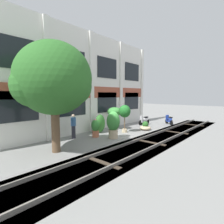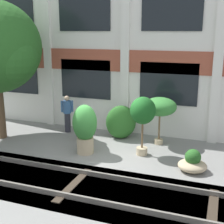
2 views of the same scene
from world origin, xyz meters
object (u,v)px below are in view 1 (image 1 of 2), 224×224
at_px(potted_plant_wide_bowl, 145,127).
at_px(resident_by_doorway, 73,125).
at_px(broadleaf_tree, 54,81).
at_px(potted_plant_terracotta_small, 125,112).
at_px(potted_plant_low_pan, 115,112).
at_px(potted_plant_fluted_column, 96,127).
at_px(scooter_near_curb, 169,120).
at_px(potted_plant_ribbed_drum, 113,124).
at_px(topiary_hedge, 100,123).
at_px(scooter_second_parked, 144,120).

bearing_deg(potted_plant_wide_bowl, resident_by_doorway, 158.75).
relative_size(broadleaf_tree, resident_by_doorway, 3.40).
xyz_separation_m(potted_plant_terracotta_small, potted_plant_low_pan, (0.34, 1.30, -0.08)).
xyz_separation_m(potted_plant_fluted_column, resident_by_doorway, (-1.22, 0.84, 0.19)).
bearing_deg(potted_plant_low_pan, scooter_near_curb, -24.11).
bearing_deg(potted_plant_wide_bowl, potted_plant_low_pan, 126.44).
bearing_deg(potted_plant_low_pan, potted_plant_terracotta_small, -104.75).
xyz_separation_m(potted_plant_ribbed_drum, potted_plant_low_pan, (2.31, 1.84, 0.49)).
relative_size(potted_plant_terracotta_small, potted_plant_ribbed_drum, 1.17).
bearing_deg(topiary_hedge, potted_plant_ribbed_drum, -109.88).
xyz_separation_m(potted_plant_terracotta_small, potted_plant_ribbed_drum, (-1.97, -0.55, -0.56)).
height_order(potted_plant_fluted_column, scooter_second_parked, potted_plant_fluted_column).
relative_size(potted_plant_ribbed_drum, scooter_second_parked, 1.32).
distance_m(broadleaf_tree, resident_by_doorway, 3.88).
xyz_separation_m(potted_plant_fluted_column, topiary_hedge, (1.25, 0.83, 0.01)).
xyz_separation_m(broadleaf_tree, potted_plant_ribbed_drum, (4.01, -0.37, -2.60)).
bearing_deg(potted_plant_low_pan, potted_plant_wide_bowl, -53.56).
height_order(potted_plant_terracotta_small, resident_by_doorway, potted_plant_terracotta_small).
height_order(potted_plant_ribbed_drum, scooter_second_parked, potted_plant_ribbed_drum).
height_order(potted_plant_fluted_column, scooter_near_curb, potted_plant_fluted_column).
relative_size(scooter_near_curb, scooter_second_parked, 0.83).
bearing_deg(scooter_second_parked, potted_plant_terracotta_small, 21.25).
xyz_separation_m(broadleaf_tree, resident_by_doorway, (2.25, 1.60, -2.73)).
relative_size(potted_plant_fluted_column, topiary_hedge, 0.88).
bearing_deg(resident_by_doorway, potted_plant_wide_bowl, 40.60).
xyz_separation_m(potted_plant_terracotta_small, scooter_second_parked, (3.98, 0.61, -1.12)).
distance_m(potted_plant_ribbed_drum, scooter_near_curb, 7.75).
distance_m(potted_plant_wide_bowl, scooter_near_curb, 3.91).
bearing_deg(potted_plant_wide_bowl, potted_plant_ribbed_drum, 177.09).
distance_m(potted_plant_ribbed_drum, resident_by_doorway, 2.65).
height_order(broadleaf_tree, potted_plant_terracotta_small, broadleaf_tree).
distance_m(broadleaf_tree, potted_plant_fluted_column, 4.59).
height_order(potted_plant_wide_bowl, potted_plant_low_pan, potted_plant_low_pan).
relative_size(broadleaf_tree, topiary_hedge, 3.94).
height_order(potted_plant_low_pan, resident_by_doorway, potted_plant_low_pan).
bearing_deg(topiary_hedge, potted_plant_low_pan, -4.16).
bearing_deg(potted_plant_terracotta_small, scooter_near_curb, -11.03).
height_order(potted_plant_fluted_column, resident_by_doorway, resident_by_doorway).
bearing_deg(potted_plant_fluted_column, potted_plant_low_pan, 13.95).
height_order(broadleaf_tree, potted_plant_ribbed_drum, broadleaf_tree).
height_order(potted_plant_low_pan, scooter_second_parked, potted_plant_low_pan).
xyz_separation_m(potted_plant_wide_bowl, topiary_hedge, (-3.11, 2.15, 0.43)).
bearing_deg(potted_plant_fluted_column, scooter_near_curb, -11.68).
distance_m(potted_plant_wide_bowl, potted_plant_low_pan, 2.81).
height_order(potted_plant_wide_bowl, potted_plant_terracotta_small, potted_plant_terracotta_small).
bearing_deg(scooter_near_curb, potted_plant_terracotta_small, 117.49).
height_order(potted_plant_ribbed_drum, resident_by_doorway, potted_plant_ribbed_drum).
bearing_deg(resident_by_doorway, scooter_near_curb, 46.81).
relative_size(broadleaf_tree, potted_plant_low_pan, 2.95).
bearing_deg(topiary_hedge, potted_plant_wide_bowl, -34.72).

